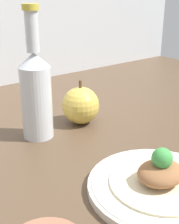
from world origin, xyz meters
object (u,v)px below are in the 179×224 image
object	(u,v)px
plate	(159,186)
apple	(81,105)
plated_food	(160,175)
cider_bottle	(36,91)

from	to	relation	value
plate	apple	size ratio (longest dim) A/B	2.18
plate	plated_food	size ratio (longest dim) A/B	1.44
apple	cider_bottle	bearing A→B (deg)	-179.20
plated_food	cider_bottle	world-z (taller)	cider_bottle
plate	cider_bottle	size ratio (longest dim) A/B	0.84
plate	plated_food	world-z (taller)	plated_food
plated_food	plate	bearing A→B (deg)	-90.00
plate	cider_bottle	world-z (taller)	cider_bottle
cider_bottle	apple	bearing A→B (deg)	0.80
cider_bottle	apple	world-z (taller)	cider_bottle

